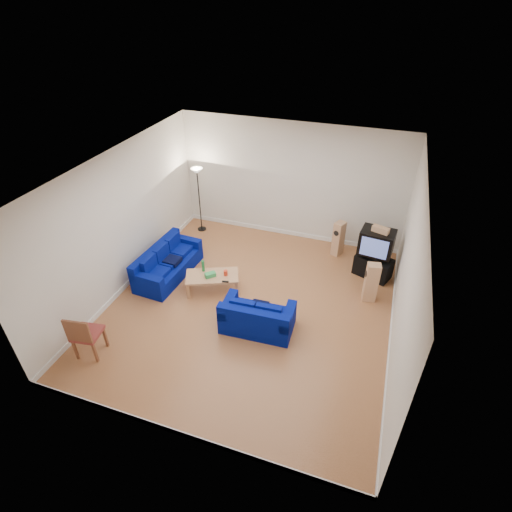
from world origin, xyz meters
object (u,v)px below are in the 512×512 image
(coffee_table, at_px, (212,277))
(tv_stand, at_px, (373,267))
(sofa_loveseat, at_px, (257,319))
(television, at_px, (377,242))
(sofa_three_seat, at_px, (167,265))

(coffee_table, distance_m, tv_stand, 3.89)
(coffee_table, bearing_deg, tv_stand, 27.30)
(sofa_loveseat, height_order, coffee_table, sofa_loveseat)
(sofa_loveseat, relative_size, television, 1.81)
(tv_stand, relative_size, television, 1.03)
(sofa_loveseat, bearing_deg, television, 50.08)
(sofa_three_seat, height_order, coffee_table, sofa_three_seat)
(television, bearing_deg, sofa_three_seat, -153.88)
(sofa_three_seat, height_order, tv_stand, sofa_three_seat)
(tv_stand, height_order, television, television)
(sofa_loveseat, bearing_deg, tv_stand, 49.16)
(sofa_loveseat, bearing_deg, sofa_three_seat, 155.36)
(sofa_loveseat, xyz_separation_m, tv_stand, (2.07, 2.65, -0.02))
(tv_stand, xyz_separation_m, television, (-0.03, 0.05, 0.67))
(tv_stand, bearing_deg, television, 142.38)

